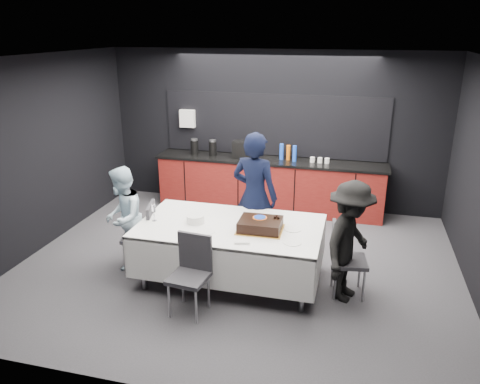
# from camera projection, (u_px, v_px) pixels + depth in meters

# --- Properties ---
(ground) EXTENTS (6.00, 6.00, 0.00)m
(ground) POSITION_uv_depth(u_px,v_px,m) (238.00, 265.00, 6.56)
(ground) COLOR #3F3F43
(ground) RESTS_ON ground
(room_shell) EXTENTS (6.04, 5.04, 2.82)m
(room_shell) POSITION_uv_depth(u_px,v_px,m) (238.00, 135.00, 5.94)
(room_shell) COLOR white
(room_shell) RESTS_ON ground
(kitchenette) EXTENTS (4.10, 0.64, 2.05)m
(kitchenette) POSITION_uv_depth(u_px,v_px,m) (268.00, 180.00, 8.40)
(kitchenette) COLOR #61120F
(kitchenette) RESTS_ON ground
(party_table) EXTENTS (2.32, 1.32, 0.78)m
(party_table) POSITION_uv_depth(u_px,v_px,m) (230.00, 235.00, 5.98)
(party_table) COLOR #99999E
(party_table) RESTS_ON ground
(cake_assembly) EXTENTS (0.57, 0.47, 0.17)m
(cake_assembly) POSITION_uv_depth(u_px,v_px,m) (260.00, 225.00, 5.76)
(cake_assembly) COLOR gold
(cake_assembly) RESTS_ON party_table
(plate_stack) EXTENTS (0.23, 0.23, 0.10)m
(plate_stack) POSITION_uv_depth(u_px,v_px,m) (195.00, 219.00, 5.99)
(plate_stack) COLOR white
(plate_stack) RESTS_ON party_table
(loose_plate_near) EXTENTS (0.21, 0.21, 0.01)m
(loose_plate_near) POSITION_uv_depth(u_px,v_px,m) (206.00, 231.00, 5.73)
(loose_plate_near) COLOR white
(loose_plate_near) RESTS_ON party_table
(loose_plate_right_a) EXTENTS (0.21, 0.21, 0.01)m
(loose_plate_right_a) POSITION_uv_depth(u_px,v_px,m) (293.00, 229.00, 5.80)
(loose_plate_right_a) COLOR white
(loose_plate_right_a) RESTS_ON party_table
(loose_plate_right_b) EXTENTS (0.21, 0.21, 0.01)m
(loose_plate_right_b) POSITION_uv_depth(u_px,v_px,m) (292.00, 242.00, 5.44)
(loose_plate_right_b) COLOR white
(loose_plate_right_b) RESTS_ON party_table
(loose_plate_far) EXTENTS (0.22, 0.22, 0.01)m
(loose_plate_far) POSITION_uv_depth(u_px,v_px,m) (251.00, 213.00, 6.31)
(loose_plate_far) COLOR white
(loose_plate_far) RESTS_ON party_table
(fork_pile) EXTENTS (0.20, 0.15, 0.03)m
(fork_pile) POSITION_uv_depth(u_px,v_px,m) (242.00, 242.00, 5.44)
(fork_pile) COLOR white
(fork_pile) RESTS_ON party_table
(champagne_flute) EXTENTS (0.06, 0.06, 0.22)m
(champagne_flute) POSITION_uv_depth(u_px,v_px,m) (154.00, 209.00, 6.00)
(champagne_flute) COLOR white
(champagne_flute) RESTS_ON party_table
(chair_left) EXTENTS (0.51, 0.51, 0.92)m
(chair_left) POSITION_uv_depth(u_px,v_px,m) (144.00, 231.00, 6.35)
(chair_left) COLOR #2D2C31
(chair_left) RESTS_ON ground
(chair_right) EXTENTS (0.48, 0.48, 0.92)m
(chair_right) POSITION_uv_depth(u_px,v_px,m) (343.00, 255.00, 5.69)
(chair_right) COLOR #2D2C31
(chair_right) RESTS_ON ground
(chair_near) EXTENTS (0.46, 0.46, 0.92)m
(chair_near) POSITION_uv_depth(u_px,v_px,m) (191.00, 268.00, 5.37)
(chair_near) COLOR #2D2C31
(chair_near) RESTS_ON ground
(person_center) EXTENTS (0.75, 0.57, 1.83)m
(person_center) POSITION_uv_depth(u_px,v_px,m) (255.00, 196.00, 6.53)
(person_center) COLOR black
(person_center) RESTS_ON ground
(person_left) EXTENTS (0.69, 0.80, 1.41)m
(person_left) POSITION_uv_depth(u_px,v_px,m) (123.00, 218.00, 6.34)
(person_left) COLOR silver
(person_left) RESTS_ON ground
(person_right) EXTENTS (0.85, 1.10, 1.50)m
(person_right) POSITION_uv_depth(u_px,v_px,m) (350.00, 242.00, 5.53)
(person_right) COLOR black
(person_right) RESTS_ON ground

